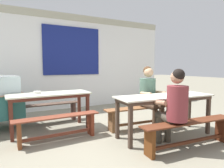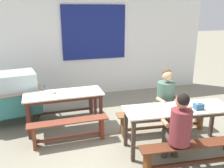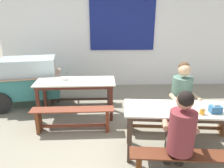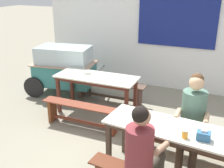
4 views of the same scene
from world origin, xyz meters
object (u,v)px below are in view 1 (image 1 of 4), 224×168
object	(u,v)px
bench_near_back	(146,113)
condiment_jar	(176,94)
tissue_box	(182,92)
bench_far_front	(58,125)
dining_table_far	(50,97)
person_near_front	(174,105)
bench_far_back	(44,111)
person_right_near_table	(149,93)
soup_bowl	(37,92)
dining_table_near	(165,100)
bench_near_front	(189,131)

from	to	relation	value
bench_near_back	condiment_jar	size ratio (longest dim) A/B	18.33
tissue_box	condiment_jar	world-z (taller)	tissue_box
bench_far_front	dining_table_far	bearing A→B (deg)	90.90
bench_near_back	tissue_box	xyz separation A→B (m)	(0.25, -0.75, 0.52)
person_near_front	tissue_box	world-z (taller)	person_near_front
bench_far_back	tissue_box	size ratio (longest dim) A/B	10.38
bench_far_front	tissue_box	world-z (taller)	tissue_box
bench_far_front	person_right_near_table	xyz separation A→B (m)	(1.90, -0.17, 0.46)
soup_bowl	dining_table_near	bearing A→B (deg)	-34.39
dining_table_far	dining_table_near	distance (m)	2.26
bench_far_front	tissue_box	size ratio (longest dim) A/B	9.58
dining_table_near	bench_near_back	distance (m)	0.73
dining_table_near	condiment_jar	world-z (taller)	condiment_jar
person_right_near_table	soup_bowl	size ratio (longest dim) A/B	9.15
dining_table_near	bench_far_front	size ratio (longest dim) A/B	1.29
bench_far_back	condiment_jar	bearing A→B (deg)	-47.86
bench_near_back	condiment_jar	bearing A→B (deg)	-86.80
tissue_box	condiment_jar	xyz separation A→B (m)	(-0.20, -0.04, -0.00)
bench_far_front	condiment_jar	size ratio (longest dim) A/B	14.39
bench_far_back	bench_far_front	xyz separation A→B (m)	(0.02, -1.23, -0.01)
bench_far_front	person_near_front	xyz separation A→B (m)	(1.51, -1.23, 0.43)
bench_far_back	person_right_near_table	xyz separation A→B (m)	(1.92, -1.40, 0.45)
bench_near_back	person_right_near_table	world-z (taller)	person_right_near_table
dining_table_near	condiment_jar	distance (m)	0.25
person_right_near_table	condiment_jar	world-z (taller)	person_right_near_table
person_near_front	person_right_near_table	xyz separation A→B (m)	(0.39, 1.06, 0.02)
person_right_near_table	soup_bowl	bearing A→B (deg)	158.27
bench_far_back	bench_near_back	size ratio (longest dim) A/B	0.85
bench_near_front	condiment_jar	xyz separation A→B (m)	(0.16, 0.43, 0.54)
tissue_box	person_right_near_table	bearing A→B (deg)	107.25
bench_near_front	soup_bowl	xyz separation A→B (m)	(-1.99, 2.01, 0.51)
tissue_box	bench_near_back	bearing A→B (deg)	108.20
dining_table_near	soup_bowl	distance (m)	2.48
dining_table_far	person_near_front	xyz separation A→B (m)	(1.52, -1.85, 0.03)
bench_far_back	bench_near_front	size ratio (longest dim) A/B	0.92
bench_far_back	bench_near_back	bearing A→B (deg)	-35.35
person_right_near_table	dining_table_near	bearing A→B (deg)	-99.25
dining_table_far	soup_bowl	world-z (taller)	soup_bowl
condiment_jar	dining_table_near	bearing A→B (deg)	118.83
condiment_jar	soup_bowl	bearing A→B (deg)	143.60
bench_near_back	bench_near_front	world-z (taller)	same
dining_table_far	bench_far_back	xyz separation A→B (m)	(-0.01, 0.62, -0.40)
dining_table_far	person_right_near_table	xyz separation A→B (m)	(1.91, -0.79, 0.05)
person_right_near_table	tissue_box	distance (m)	0.72
person_right_near_table	person_near_front	bearing A→B (deg)	-110.08
person_right_near_table	tissue_box	xyz separation A→B (m)	(0.21, -0.69, 0.08)
dining_table_far	bench_far_front	xyz separation A→B (m)	(0.01, -0.62, -0.41)
tissue_box	soup_bowl	size ratio (longest dim) A/B	1.08
tissue_box	soup_bowl	distance (m)	2.81
bench_near_back	bench_near_front	xyz separation A→B (m)	(-0.11, -1.23, -0.02)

